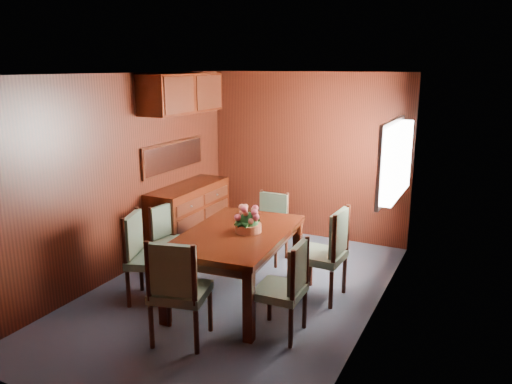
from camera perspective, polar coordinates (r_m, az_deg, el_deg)
The scene contains 11 objects.
ground at distance 5.72m, azimuth -2.43°, elevation -11.48°, with size 4.50×4.50×0.00m, color #363B49.
room_shell at distance 5.56m, azimuth -1.92°, elevation 5.45°, with size 3.06×4.52×2.41m.
sideboard at distance 6.96m, azimuth -7.63°, elevation -2.84°, with size 0.48×1.40×0.90m, color black.
dining_table at distance 5.34m, azimuth -2.20°, elevation -5.67°, with size 1.15×1.72×0.77m.
chair_left_near at distance 5.50m, azimuth -12.71°, elevation -6.71°, with size 0.57×0.59×0.98m.
chair_left_far at distance 6.16m, azimuth -9.97°, elevation -4.93°, with size 0.44×0.45×0.86m.
chair_right_near at distance 4.70m, azimuth 3.58°, elevation -10.44°, with size 0.44×0.46×0.94m.
chair_right_far at distance 5.44m, azimuth 8.27°, elevation -6.46°, with size 0.49×0.51×1.03m.
chair_head at distance 4.58m, azimuth -9.00°, elevation -10.59°, with size 0.58×0.57×1.03m.
chair_foot at distance 6.49m, azimuth 1.68°, elevation -3.56°, with size 0.42×0.41×0.89m.
flower_centerpiece at distance 5.26m, azimuth -0.88°, elevation -3.07°, with size 0.30×0.30×0.30m.
Camera 1 is at (2.47, -4.52, 2.48)m, focal length 35.00 mm.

